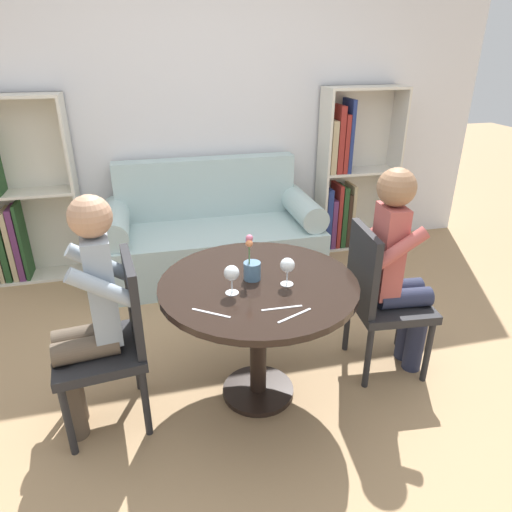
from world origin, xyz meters
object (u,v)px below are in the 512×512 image
object	(u,v)px
bookshelf_left	(17,199)
person_right	(399,269)
couch	(213,237)
flower_vase	(252,266)
bookshelf_right	(347,178)
person_left	(88,316)
wine_glass_right	(287,266)
chair_right	(380,295)
chair_left	(113,337)
wine_glass_left	(232,274)

from	to	relation	value
bookshelf_left	person_right	bearing A→B (deg)	-37.67
couch	bookshelf_left	size ratio (longest dim) A/B	1.20
person_right	flower_vase	size ratio (longest dim) A/B	5.06
bookshelf_right	person_left	bearing A→B (deg)	-138.90
couch	wine_glass_right	bearing A→B (deg)	-85.46
bookshelf_right	person_left	xyz separation A→B (m)	(-2.13, -1.86, -0.02)
chair_right	wine_glass_right	xyz separation A→B (m)	(-0.60, -0.13, 0.32)
couch	chair_right	bearing A→B (deg)	-64.17
bookshelf_right	chair_left	world-z (taller)	bookshelf_right
couch	person_left	distance (m)	1.83
person_right	wine_glass_left	distance (m)	0.99
bookshelf_left	bookshelf_right	xyz separation A→B (m)	(2.81, -0.00, -0.01)
chair_left	person_left	world-z (taller)	person_left
person_left	flower_vase	distance (m)	0.81
chair_left	person_left	bearing A→B (deg)	-85.85
chair_right	bookshelf_right	bearing A→B (deg)	-12.54
person_right	wine_glass_left	world-z (taller)	person_right
bookshelf_right	person_left	world-z (taller)	bookshelf_right
couch	flower_vase	bearing A→B (deg)	-90.94
chair_left	wine_glass_left	xyz separation A→B (m)	(0.58, -0.09, 0.32)
bookshelf_left	wine_glass_left	xyz separation A→B (m)	(1.36, -1.94, 0.14)
bookshelf_right	person_left	distance (m)	2.83
wine_glass_left	wine_glass_right	world-z (taller)	wine_glass_left
flower_vase	bookshelf_left	bearing A→B (deg)	129.16
wine_glass_left	wine_glass_right	xyz separation A→B (m)	(0.28, 0.02, -0.00)
couch	wine_glass_left	distance (m)	1.75
chair_left	flower_vase	world-z (taller)	flower_vase
chair_left	chair_right	size ratio (longest dim) A/B	1.00
chair_left	wine_glass_right	bearing A→B (deg)	79.10
person_left	bookshelf_left	bearing A→B (deg)	-166.31
chair_left	person_left	size ratio (longest dim) A/B	0.74
chair_left	wine_glass_left	distance (m)	0.67
chair_right	person_right	size ratio (longest dim) A/B	0.73
chair_left	wine_glass_right	distance (m)	0.92
couch	wine_glass_right	size ratio (longest dim) A/B	12.27
bookshelf_left	flower_vase	distance (m)	2.35
wine_glass_left	wine_glass_right	size ratio (longest dim) A/B	1.02
bookshelf_left	flower_vase	bearing A→B (deg)	-50.84
person_right	couch	bearing A→B (deg)	33.64
chair_left	chair_right	distance (m)	1.47
wine_glass_left	chair_left	bearing A→B (deg)	171.28
couch	person_right	bearing A→B (deg)	-61.74
chair_right	person_right	distance (m)	0.19
flower_vase	couch	bearing A→B (deg)	89.06
couch	chair_left	bearing A→B (deg)	-114.91
bookshelf_right	chair_right	xyz separation A→B (m)	(-0.58, -1.78, -0.17)
couch	chair_right	distance (m)	1.69
bookshelf_left	flower_vase	world-z (taller)	bookshelf_left
wine_glass_right	person_right	bearing A→B (deg)	9.77
chair_right	person_left	world-z (taller)	person_left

